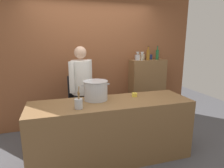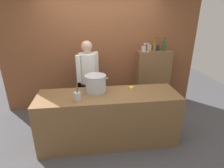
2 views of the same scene
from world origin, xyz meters
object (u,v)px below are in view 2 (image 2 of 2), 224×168
(wine_glass_short, at_px, (145,45))
(spice_tin_silver, at_px, (143,49))
(spice_tin_cream, at_px, (149,48))
(butter_jar, at_px, (131,88))
(stockpot_large, at_px, (96,83))
(wine_bottle_amber, at_px, (155,46))
(spice_tin_navy, at_px, (157,48))
(utensil_crock, at_px, (77,96))
(wine_bottle_green, at_px, (164,46))
(chef, at_px, (88,76))
(wine_glass_wide, at_px, (148,46))

(wine_glass_short, bearing_deg, spice_tin_silver, -119.77)
(wine_glass_short, height_order, spice_tin_cream, wine_glass_short)
(butter_jar, bearing_deg, stockpot_large, 178.35)
(stockpot_large, height_order, wine_bottle_amber, wine_bottle_amber)
(spice_tin_navy, xyz_separation_m, spice_tin_cream, (-0.19, 0.01, 0.01))
(utensil_crock, distance_m, spice_tin_cream, 2.15)
(utensil_crock, distance_m, spice_tin_navy, 2.29)
(stockpot_large, distance_m, butter_jar, 0.62)
(wine_bottle_green, height_order, wine_bottle_amber, wine_bottle_green)
(chef, height_order, spice_tin_cream, chef)
(butter_jar, height_order, spice_tin_silver, spice_tin_silver)
(utensil_crock, relative_size, wine_glass_wide, 1.64)
(chef, height_order, wine_bottle_green, chef)
(butter_jar, relative_size, spice_tin_navy, 0.80)
(chef, distance_m, butter_jar, 0.98)
(butter_jar, bearing_deg, wine_bottle_amber, 54.15)
(spice_tin_cream, bearing_deg, wine_glass_wide, -114.37)
(chef, relative_size, spice_tin_cream, 13.85)
(chef, bearing_deg, wine_glass_wide, 156.14)
(butter_jar, distance_m, wine_bottle_green, 1.52)
(chef, relative_size, spice_tin_navy, 15.98)
(wine_bottle_amber, distance_m, spice_tin_navy, 0.16)
(spice_tin_cream, bearing_deg, spice_tin_navy, -2.76)
(wine_bottle_green, relative_size, spice_tin_silver, 2.54)
(wine_bottle_green, height_order, spice_tin_navy, wine_bottle_green)
(spice_tin_navy, bearing_deg, spice_tin_silver, -163.01)
(spice_tin_navy, bearing_deg, stockpot_large, -142.57)
(wine_glass_wide, bearing_deg, utensil_crock, -139.38)
(chef, relative_size, wine_glass_wide, 9.46)
(wine_glass_short, xyz_separation_m, spice_tin_silver, (-0.05, -0.09, -0.06))
(spice_tin_navy, bearing_deg, butter_jar, -126.72)
(wine_bottle_green, distance_m, spice_tin_navy, 0.16)
(butter_jar, bearing_deg, wine_glass_wide, 59.37)
(butter_jar, height_order, wine_glass_short, wine_glass_short)
(spice_tin_navy, distance_m, spice_tin_cream, 0.19)
(utensil_crock, bearing_deg, spice_tin_navy, 39.16)
(stockpot_large, relative_size, wine_bottle_amber, 1.43)
(wine_bottle_amber, height_order, spice_tin_silver, wine_bottle_amber)
(chef, distance_m, spice_tin_silver, 1.36)
(spice_tin_cream, bearing_deg, butter_jar, -119.80)
(wine_glass_wide, bearing_deg, stockpot_large, -141.05)
(utensil_crock, xyz_separation_m, wine_bottle_green, (1.87, 1.33, 0.49))
(stockpot_large, xyz_separation_m, wine_glass_wide, (1.19, 0.96, 0.43))
(wine_bottle_green, height_order, wine_glass_short, wine_bottle_green)
(wine_glass_wide, bearing_deg, butter_jar, -120.63)
(butter_jar, distance_m, spice_tin_cream, 1.40)
(utensil_crock, bearing_deg, stockpot_large, 46.62)
(stockpot_large, bearing_deg, spice_tin_silver, 42.38)
(wine_bottle_amber, xyz_separation_m, spice_tin_cream, (-0.08, 0.12, -0.05))
(wine_bottle_green, distance_m, spice_tin_cream, 0.33)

